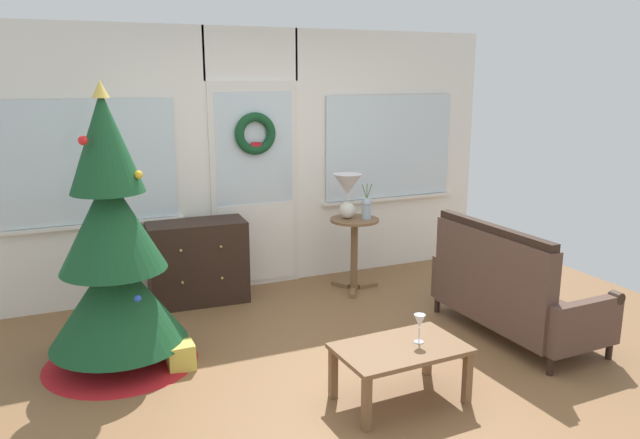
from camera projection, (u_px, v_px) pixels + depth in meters
name	position (u px, v px, depth m)	size (l,w,h in m)	color
ground_plane	(344.00, 368.00, 4.55)	(6.76, 6.76, 0.00)	brown
back_wall_with_door	(253.00, 160.00, 6.12)	(5.20, 0.19, 2.55)	white
christmas_tree	(114.00, 262.00, 4.45)	(1.13, 1.13, 2.07)	#4C331E
dresser_cabinet	(198.00, 262.00, 5.80)	(0.92, 0.48, 0.78)	black
settee_sofa	(508.00, 292.00, 5.03)	(0.76, 1.49, 0.96)	black
side_table	(354.00, 240.00, 6.09)	(0.50, 0.48, 0.73)	brown
table_lamp	(348.00, 190.00, 5.99)	(0.28, 0.28, 0.44)	silver
flower_vase	(367.00, 207.00, 6.00)	(0.11, 0.10, 0.35)	#99ADBC
coffee_table	(400.00, 354.00, 4.03)	(0.86, 0.55, 0.38)	brown
wine_glass	(420.00, 322.00, 4.04)	(0.08, 0.08, 0.20)	silver
gift_box	(181.00, 356.00, 4.52)	(0.19, 0.17, 0.19)	#D8C64C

